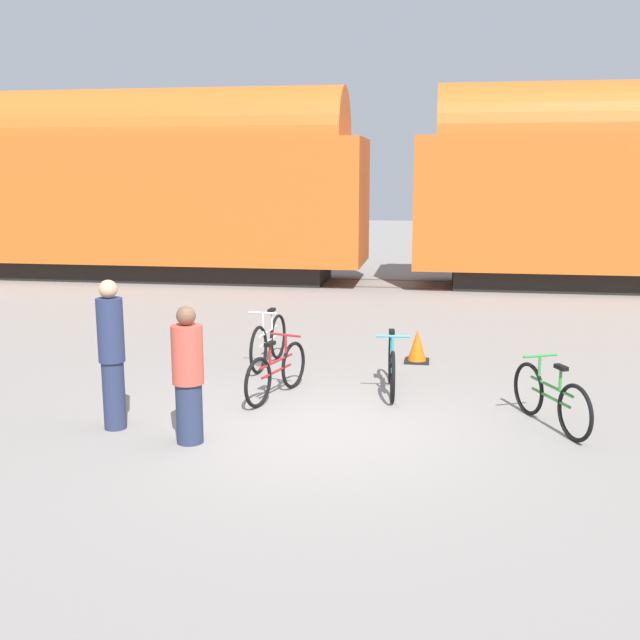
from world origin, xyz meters
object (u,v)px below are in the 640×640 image
Objects in this scene: freight_train at (390,181)px; person_in_navy at (112,354)px; bicycle_teal at (392,366)px; bicycle_green at (551,398)px; bicycle_silver at (269,342)px; bicycle_maroon at (277,372)px; person_in_red at (188,376)px; traffic_cone at (417,347)px.

freight_train is 15.54× the size of person_in_navy.
bicycle_teal reaches higher than bicycle_green.
bicycle_maroon is at bearing -73.49° from bicycle_silver.
bicycle_silver is 3.58m from person_in_red.
person_in_red is (-0.12, -3.55, 0.40)m from bicycle_silver.
person_in_red is at bearing -165.77° from person_in_navy.
freight_train is 12.93m from person_in_navy.
bicycle_silver reaches higher than bicycle_teal.
person_in_navy reaches higher than bicycle_teal.
bicycle_maroon is at bearing -94.12° from freight_train.
bicycle_maroon is 2.36m from person_in_navy.
person_in_navy is at bearing -136.74° from bicycle_maroon.
freight_train is at bearing 97.00° from traffic_cone.
bicycle_teal is at bearing -99.98° from traffic_cone.
bicycle_teal is 1.79m from traffic_cone.
person_in_navy is (-1.17, -3.23, 0.54)m from bicycle_silver.
bicycle_teal is at bearing -85.85° from freight_train.
bicycle_maroon reaches higher than traffic_cone.
person_in_navy reaches higher than traffic_cone.
bicycle_maroon is at bearing 92.82° from person_in_red.
bicycle_silver is 1.73m from bicycle_maroon.
bicycle_green is at bearing 36.79° from person_in_red.
bicycle_teal is 1.00× the size of bicycle_silver.
freight_train is 16.54× the size of bicycle_teal.
bicycle_teal reaches higher than bicycle_maroon.
traffic_cone is at bearing 80.02° from bicycle_teal.
person_in_red is at bearing -96.20° from freight_train.
bicycle_teal is 2.34m from bicycle_silver.
person_in_navy is at bearing -109.99° from bicycle_silver.
traffic_cone is (2.47, 4.17, -0.54)m from person_in_red.
bicycle_silver is 1.05× the size of bicycle_maroon.
bicycle_teal is at bearing 149.02° from bicycle_green.
bicycle_teal is 1.05× the size of bicycle_maroon.
person_in_navy is (-2.46, -12.55, -1.89)m from freight_train.
bicycle_silver is at bearing -165.30° from traffic_cone.
freight_train is 13.11m from person_in_red.
person_in_red reaches higher than traffic_cone.
bicycle_maroon is (0.49, -1.66, -0.03)m from bicycle_silver.
person_in_red is at bearing -131.84° from bicycle_teal.
person_in_navy is 3.32× the size of traffic_cone.
bicycle_green is 0.86× the size of person_in_navy.
bicycle_green is (3.56, -0.69, 0.00)m from bicycle_maroon.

